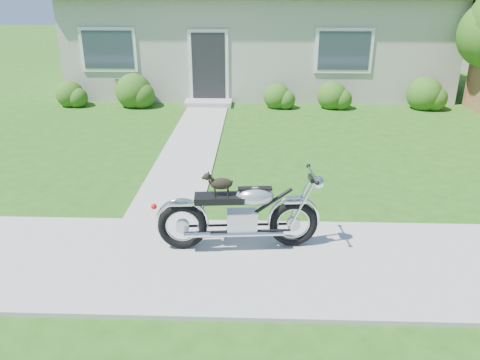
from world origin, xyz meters
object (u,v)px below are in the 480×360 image
potted_plant_left (127,93)px  motorcycle_with_dog (242,214)px  potted_plant_right (278,95)px  house (259,23)px

potted_plant_left → motorcycle_with_dog: (3.71, -8.22, 0.13)m
potted_plant_right → motorcycle_with_dog: 8.27m
house → potted_plant_left: (-3.94, -3.44, -1.75)m
potted_plant_right → potted_plant_left: bearing=180.0°
house → motorcycle_with_dog: size_ratio=5.67×
house → motorcycle_with_dog: 11.78m
motorcycle_with_dog → potted_plant_left: bearing=109.5°
potted_plant_right → motorcycle_with_dog: size_ratio=0.33×
potted_plant_left → house: bearing=41.2°
potted_plant_left → motorcycle_with_dog: 9.03m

